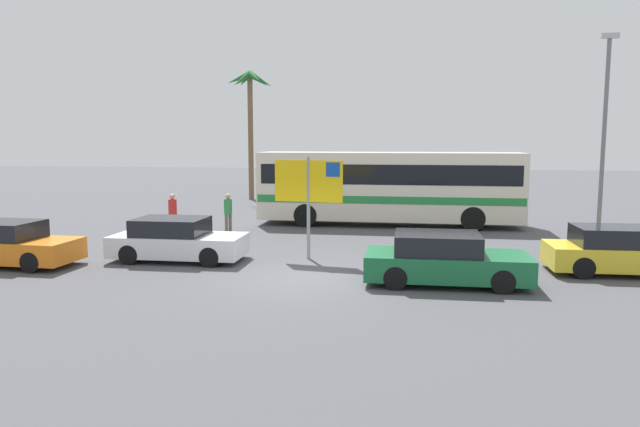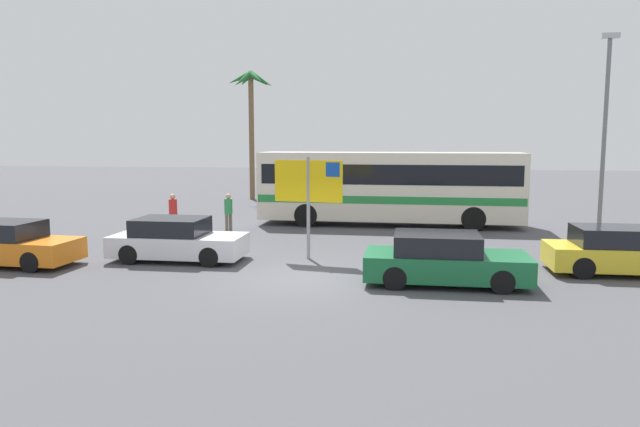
% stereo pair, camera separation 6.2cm
% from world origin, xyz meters
% --- Properties ---
extents(ground, '(120.00, 120.00, 0.00)m').
position_xyz_m(ground, '(0.00, 0.00, 0.00)').
color(ground, '#4C4C51').
extents(bus_front_coach, '(11.26, 2.45, 3.17)m').
position_xyz_m(bus_front_coach, '(1.90, 10.38, 1.78)').
color(bus_front_coach, silver).
rests_on(bus_front_coach, ground).
extents(ferry_sign, '(2.19, 0.37, 3.20)m').
position_xyz_m(ferry_sign, '(-0.22, 2.61, 2.33)').
color(ferry_sign, gray).
rests_on(ferry_sign, ground).
extents(car_white, '(4.07, 1.84, 1.32)m').
position_xyz_m(car_white, '(-4.26, 1.72, 0.64)').
color(car_white, silver).
rests_on(car_white, ground).
extents(car_green, '(4.20, 1.88, 1.32)m').
position_xyz_m(car_green, '(3.78, -0.02, 0.64)').
color(car_green, '#196638').
rests_on(car_green, ground).
extents(car_yellow, '(4.04, 1.80, 1.32)m').
position_xyz_m(car_yellow, '(8.69, 1.91, 0.63)').
color(car_yellow, yellow).
rests_on(car_yellow, ground).
extents(car_orange, '(4.05, 1.80, 1.32)m').
position_xyz_m(car_orange, '(-8.92, 0.23, 0.63)').
color(car_orange, orange).
rests_on(car_orange, ground).
extents(pedestrian_crossing_lot, '(0.32, 0.32, 1.60)m').
position_xyz_m(pedestrian_crossing_lot, '(-4.32, 7.07, 0.93)').
color(pedestrian_crossing_lot, '#706656').
rests_on(pedestrian_crossing_lot, ground).
extents(pedestrian_by_bus, '(0.32, 0.32, 1.65)m').
position_xyz_m(pedestrian_by_bus, '(-6.26, 6.15, 0.97)').
color(pedestrian_by_bus, '#706656').
rests_on(pedestrian_by_bus, ground).
extents(lamp_post_left_side, '(0.56, 0.20, 7.11)m').
position_xyz_m(lamp_post_left_side, '(9.07, 5.24, 3.88)').
color(lamp_post_left_side, slate).
rests_on(lamp_post_left_side, ground).
extents(palm_tree_seaside, '(3.07, 2.83, 7.90)m').
position_xyz_m(palm_tree_seaside, '(-7.06, 20.28, 6.30)').
color(palm_tree_seaside, brown).
rests_on(palm_tree_seaside, ground).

